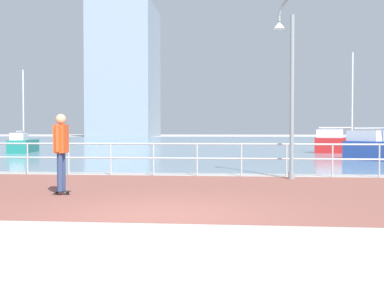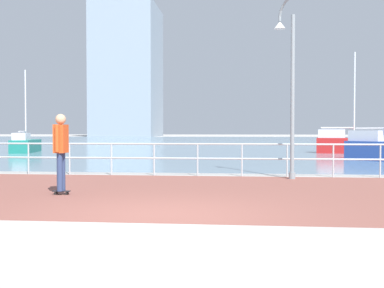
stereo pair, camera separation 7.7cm
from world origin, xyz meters
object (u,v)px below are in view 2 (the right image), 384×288
Objects in this scene: lamppost at (289,78)px; sailboat_white at (25,144)px; skateboarder at (61,146)px; sailboat_yellow at (351,144)px.

sailboat_white is (-15.47, 15.13, -2.51)m from lamppost.
skateboarder is at bearing -142.92° from lamppost.
sailboat_yellow is 21.00m from sailboat_white.
sailboat_white is (-10.01, 19.25, -0.59)m from skateboarder.
lamppost is 3.00× the size of skateboarder.
sailboat_yellow is at bearing 71.05° from lamppost.
sailboat_white is at bearing -177.45° from sailboat_yellow.
skateboarder is 21.71m from sailboat_white.
sailboat_yellow reaches higher than skateboarder.
lamppost reaches higher than sailboat_white.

